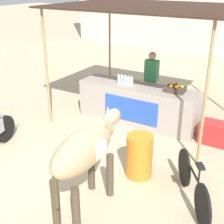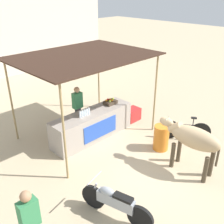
{
  "view_description": "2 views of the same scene",
  "coord_description": "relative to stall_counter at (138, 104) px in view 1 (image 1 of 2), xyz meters",
  "views": [
    {
      "loc": [
        3.15,
        -4.3,
        3.41
      ],
      "look_at": [
        0.07,
        0.82,
        0.8
      ],
      "focal_mm": 50.0,
      "sensor_mm": 36.0,
      "label": 1
    },
    {
      "loc": [
        -5.03,
        -3.8,
        4.72
      ],
      "look_at": [
        0.18,
        1.44,
        1.16
      ],
      "focal_mm": 42.0,
      "sensor_mm": 36.0,
      "label": 2
    }
  ],
  "objects": [
    {
      "name": "cow",
      "position": [
        0.75,
        -3.26,
        0.55
      ],
      "size": [
        0.58,
        1.83,
        1.44
      ],
      "color": "tan",
      "rests_on": "ground"
    },
    {
      "name": "water_bottle_row",
      "position": [
        -0.35,
        -0.05,
        0.59
      ],
      "size": [
        0.43,
        0.07,
        0.25
      ],
      "color": "silver",
      "rests_on": "stall_counter"
    },
    {
      "name": "water_barrel",
      "position": [
        1.07,
        -2.07,
        -0.07
      ],
      "size": [
        0.48,
        0.48,
        0.82
      ],
      "primitive_type": "cylinder",
      "color": "orange",
      "rests_on": "ground"
    },
    {
      "name": "vendor_behind_counter",
      "position": [
        -0.01,
        0.75,
        0.37
      ],
      "size": [
        0.34,
        0.22,
        1.65
      ],
      "color": "#383842",
      "rests_on": "ground"
    },
    {
      "name": "cooler_box",
      "position": [
        1.94,
        -0.1,
        -0.24
      ],
      "size": [
        0.6,
        0.44,
        0.48
      ],
      "primitive_type": "cube",
      "color": "red",
      "rests_on": "ground"
    },
    {
      "name": "fruit_crate",
      "position": [
        0.91,
        0.06,
        0.55
      ],
      "size": [
        0.44,
        0.32,
        0.18
      ],
      "color": "#3F3326",
      "rests_on": "stall_counter"
    },
    {
      "name": "ground_plane",
      "position": [
        0.0,
        -2.2,
        -0.48
      ],
      "size": [
        60.0,
        60.0,
        0.0
      ],
      "primitive_type": "plane",
      "color": "tan"
    },
    {
      "name": "stall_awning",
      "position": [
        0.0,
        0.3,
        2.21
      ],
      "size": [
        4.2,
        3.2,
        2.81
      ],
      "color": "#382319",
      "rests_on": "ground"
    },
    {
      "name": "bicycle_leaning",
      "position": [
        2.14,
        -2.3,
        -0.13
      ],
      "size": [
        0.96,
        1.4,
        0.85
      ],
      "color": "black",
      "rests_on": "ground"
    },
    {
      "name": "stall_counter",
      "position": [
        0.0,
        0.0,
        0.0
      ],
      "size": [
        3.0,
        0.82,
        0.96
      ],
      "color": "#9E9389",
      "rests_on": "ground"
    }
  ]
}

